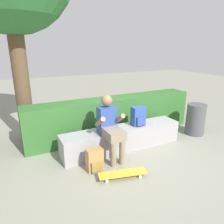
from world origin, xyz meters
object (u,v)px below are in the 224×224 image
Objects in this scene: backpack_on_bench at (138,117)px; backpack_on_ground at (95,160)px; person_skater at (110,126)px; bench_main at (123,138)px; trash_bin at (196,119)px; skateboard_near_person at (123,174)px.

backpack_on_bench reaches higher than backpack_on_ground.
backpack_on_ground is (-0.44, -0.29, -0.47)m from person_skater.
backpack_on_ground is at bearing -148.91° from bench_main.
person_skater is at bearing -151.18° from bench_main.
person_skater reaches higher than backpack_on_ground.
bench_main is at bearing 176.55° from trash_bin.
backpack_on_bench is at bearing 22.32° from backpack_on_ground.
backpack_on_bench reaches higher than skateboard_near_person.
trash_bin is (1.60, -0.11, -0.28)m from backpack_on_bench.
backpack_on_bench is (0.37, -0.01, 0.43)m from bench_main.
skateboard_near_person is 2.63m from trash_bin.
bench_main is at bearing 178.54° from backpack_on_bench.
bench_main is at bearing 31.09° from backpack_on_ground.
skateboard_near_person is 2.06× the size of backpack_on_bench.
backpack_on_ground reaches higher than skateboard_near_person.
skateboard_near_person is at bearing -99.42° from person_skater.
backpack_on_ground is (-1.21, -0.50, -0.46)m from backpack_on_bench.
backpack_on_ground is at bearing -157.68° from backpack_on_bench.
bench_main reaches higher than skateboard_near_person.
backpack_on_ground is at bearing -146.92° from person_skater.
person_skater reaches higher than skateboard_near_person.
backpack_on_bench is at bearing 15.29° from person_skater.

